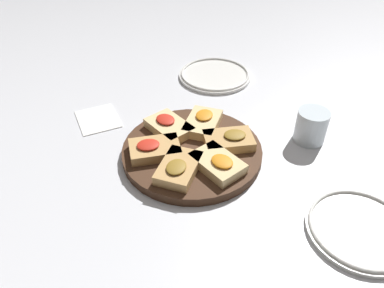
# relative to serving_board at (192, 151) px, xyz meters

# --- Properties ---
(ground_plane) EXTENTS (3.00, 3.00, 0.00)m
(ground_plane) POSITION_rel_serving_board_xyz_m (0.00, 0.00, -0.01)
(ground_plane) COLOR silver
(serving_board) EXTENTS (0.34, 0.34, 0.02)m
(serving_board) POSITION_rel_serving_board_xyz_m (0.00, 0.00, 0.00)
(serving_board) COLOR #422819
(serving_board) RESTS_ON ground_plane
(focaccia_slice_0) EXTENTS (0.11, 0.14, 0.03)m
(focaccia_slice_0) POSITION_rel_serving_board_xyz_m (0.03, 0.09, 0.02)
(focaccia_slice_0) COLOR tan
(focaccia_slice_0) RESTS_ON serving_board
(focaccia_slice_1) EXTENTS (0.14, 0.14, 0.03)m
(focaccia_slice_1) POSITION_rel_serving_board_xyz_m (-0.06, 0.06, 0.02)
(focaccia_slice_1) COLOR #E5C689
(focaccia_slice_1) RESTS_ON serving_board
(focaccia_slice_2) EXTENTS (0.13, 0.10, 0.03)m
(focaccia_slice_2) POSITION_rel_serving_board_xyz_m (-0.09, -0.02, 0.02)
(focaccia_slice_2) COLOR #E5C689
(focaccia_slice_2) RESTS_ON serving_board
(focaccia_slice_3) EXTENTS (0.11, 0.13, 0.03)m
(focaccia_slice_3) POSITION_rel_serving_board_xyz_m (-0.02, -0.09, 0.02)
(focaccia_slice_3) COLOR tan
(focaccia_slice_3) RESTS_ON serving_board
(focaccia_slice_4) EXTENTS (0.14, 0.14, 0.03)m
(focaccia_slice_4) POSITION_rel_serving_board_xyz_m (0.06, -0.07, 0.02)
(focaccia_slice_4) COLOR tan
(focaccia_slice_4) RESTS_ON serving_board
(focaccia_slice_5) EXTENTS (0.13, 0.10, 0.03)m
(focaccia_slice_5) POSITION_rel_serving_board_xyz_m (0.09, 0.02, 0.02)
(focaccia_slice_5) COLOR #E5C689
(focaccia_slice_5) RESTS_ON serving_board
(plate_left) EXTENTS (0.23, 0.23, 0.02)m
(plate_left) POSITION_rel_serving_board_xyz_m (-0.32, 0.25, -0.00)
(plate_left) COLOR white
(plate_left) RESTS_ON ground_plane
(plate_right) EXTENTS (0.21, 0.21, 0.02)m
(plate_right) POSITION_rel_serving_board_xyz_m (0.36, 0.19, -0.00)
(plate_right) COLOR white
(plate_right) RESTS_ON ground_plane
(water_glass) EXTENTS (0.08, 0.08, 0.09)m
(water_glass) POSITION_rel_serving_board_xyz_m (0.08, 0.30, 0.03)
(water_glass) COLOR silver
(water_glass) RESTS_ON ground_plane
(napkin_stack) EXTENTS (0.13, 0.11, 0.01)m
(napkin_stack) POSITION_rel_serving_board_xyz_m (-0.25, -0.16, -0.01)
(napkin_stack) COLOR white
(napkin_stack) RESTS_ON ground_plane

